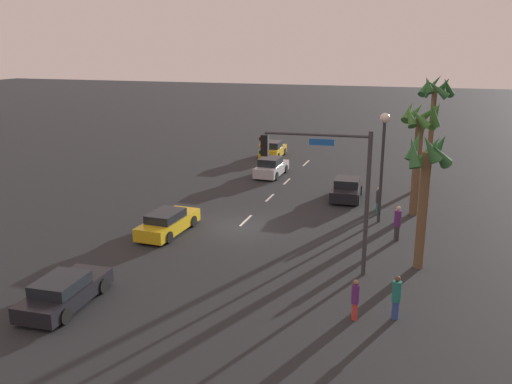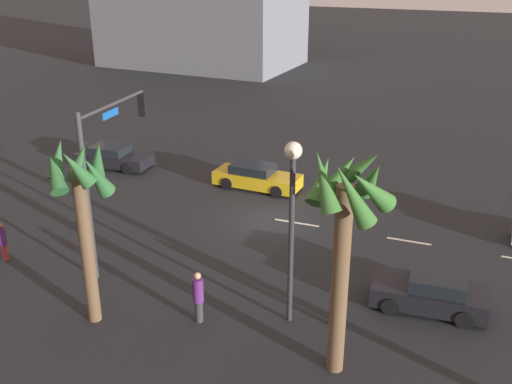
# 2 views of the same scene
# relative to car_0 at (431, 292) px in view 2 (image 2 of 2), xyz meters

# --- Properties ---
(ground_plane) EXTENTS (220.00, 220.00, 0.00)m
(ground_plane) POSITION_rel_car_0_xyz_m (7.78, -5.01, -0.64)
(ground_plane) COLOR #232628
(lane_stripe_2) EXTENTS (1.91, 0.14, 0.01)m
(lane_stripe_2) POSITION_rel_car_0_xyz_m (1.40, -5.01, -0.63)
(lane_stripe_2) COLOR silver
(lane_stripe_2) RESTS_ON ground_plane
(lane_stripe_3) EXTENTS (2.15, 0.14, 0.01)m
(lane_stripe_3) POSITION_rel_car_0_xyz_m (6.55, -5.01, -0.63)
(lane_stripe_3) COLOR silver
(lane_stripe_3) RESTS_ON ground_plane
(car_0) EXTENTS (4.04, 2.08, 1.37)m
(car_0) POSITION_rel_car_0_xyz_m (0.00, 0.00, 0.00)
(car_0) COLOR black
(car_0) RESTS_ON ground_plane
(car_1) EXTENTS (4.68, 1.96, 1.30)m
(car_1) POSITION_rel_car_0_xyz_m (9.91, -8.43, -0.02)
(car_1) COLOR gold
(car_1) RESTS_ON ground_plane
(car_3) EXTENTS (4.46, 2.05, 1.26)m
(car_3) POSITION_rel_car_0_xyz_m (18.94, -8.51, -0.04)
(car_3) COLOR black
(car_3) RESTS_ON ground_plane
(traffic_signal) EXTENTS (0.53, 5.01, 6.59)m
(traffic_signal) POSITION_rel_car_0_xyz_m (12.40, 0.95, 3.82)
(traffic_signal) COLOR #38383D
(traffic_signal) RESTS_ON ground_plane
(streetlamp) EXTENTS (0.56, 0.56, 6.43)m
(streetlamp) POSITION_rel_car_0_xyz_m (4.42, 2.54, 3.84)
(streetlamp) COLOR #2D2D33
(streetlamp) RESTS_ON ground_plane
(pedestrian_1) EXTENTS (0.42, 0.42, 1.65)m
(pedestrian_1) POSITION_rel_car_0_xyz_m (16.63, 2.72, 0.24)
(pedestrian_1) COLOR #BF3833
(pedestrian_1) RESTS_ON ground_plane
(pedestrian_2) EXTENTS (0.39, 0.39, 1.90)m
(pedestrian_2) POSITION_rel_car_0_xyz_m (7.27, 3.74, 0.37)
(pedestrian_2) COLOR #333338
(pedestrian_2) RESTS_ON ground_plane
(pedestrian_3) EXTENTS (0.43, 0.43, 1.71)m
(pedestrian_3) POSITION_rel_car_0_xyz_m (2.82, 2.35, 0.27)
(pedestrian_3) COLOR #1E7266
(pedestrian_3) RESTS_ON ground_plane
(palm_tree_0) EXTENTS (2.49, 2.52, 7.14)m
(palm_tree_0) POSITION_rel_car_0_xyz_m (2.25, 4.51, 4.54)
(palm_tree_0) COLOR brown
(palm_tree_0) RESTS_ON ground_plane
(palm_tree_1) EXTENTS (2.24, 2.28, 6.47)m
(palm_tree_1) POSITION_rel_car_0_xyz_m (10.66, 4.92, 4.10)
(palm_tree_1) COLOR brown
(palm_tree_1) RESTS_ON ground_plane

